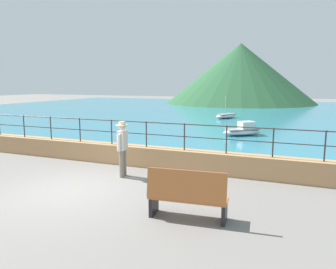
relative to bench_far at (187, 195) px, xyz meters
The scene contains 9 objects.
ground_plane 3.59m from the bench_far, behind, with size 120.00×120.00×0.00m, color slate.
promenade_wall 5.14m from the bench_far, 132.92° to the left, with size 20.00×0.56×0.70m, color tan.
railing 5.19m from the bench_far, 132.92° to the left, with size 18.44×0.04×0.90m.
lake_water 26.64m from the bench_far, 97.55° to the left, with size 64.00×44.32×0.06m, color teal.
hill_main 41.84m from the bench_far, 98.19° to the left, with size 21.37×21.37×8.58m, color #285633.
bench_far is the anchor object (origin of this frame).
person_walking 3.75m from the bench_far, 141.53° to the left, with size 0.38×0.57×1.75m.
boat_0 11.63m from the bench_far, 93.20° to the left, with size 2.35×2.15×0.76m.
boat_2 20.25m from the bench_far, 99.55° to the left, with size 1.84×2.46×1.80m.
Camera 1 is at (5.57, -6.76, 2.92)m, focal length 34.14 mm.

